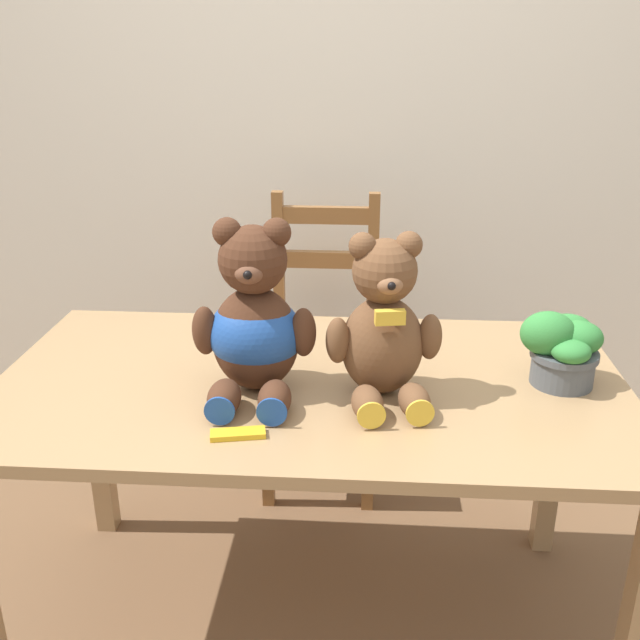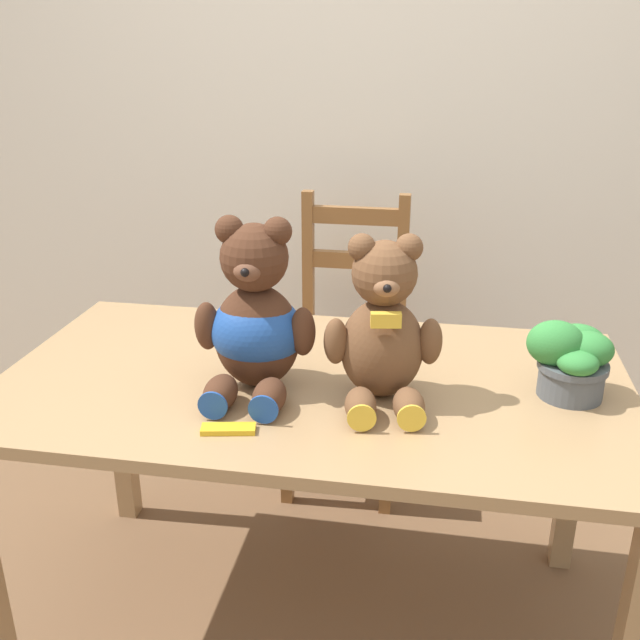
% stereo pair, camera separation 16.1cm
% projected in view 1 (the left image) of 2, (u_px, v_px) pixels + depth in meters
% --- Properties ---
extents(wall_back, '(8.00, 0.04, 2.60)m').
position_uv_depth(wall_back, '(336.00, 103.00, 2.68)').
color(wall_back, silver).
rests_on(wall_back, ground_plane).
extents(dining_table, '(1.52, 0.84, 0.76)m').
position_uv_depth(dining_table, '(310.00, 414.00, 1.77)').
color(dining_table, '#9E7A51').
rests_on(dining_table, ground_plane).
extents(wooden_chair_behind, '(0.38, 0.45, 1.02)m').
position_uv_depth(wooden_chair_behind, '(323.00, 348.00, 2.57)').
color(wooden_chair_behind, brown).
rests_on(wooden_chair_behind, ground_plane).
extents(teddy_bear_left, '(0.28, 0.29, 0.41)m').
position_uv_depth(teddy_bear_left, '(255.00, 325.00, 1.62)').
color(teddy_bear_left, '#472819').
rests_on(teddy_bear_left, dining_table).
extents(teddy_bear_right, '(0.27, 0.29, 0.38)m').
position_uv_depth(teddy_bear_right, '(384.00, 328.00, 1.60)').
color(teddy_bear_right, brown).
rests_on(teddy_bear_right, dining_table).
extents(potted_plant, '(0.19, 0.17, 0.18)m').
position_uv_depth(potted_plant, '(563.00, 347.00, 1.68)').
color(potted_plant, '#4C5156').
rests_on(potted_plant, dining_table).
extents(chocolate_bar, '(0.12, 0.06, 0.01)m').
position_uv_depth(chocolate_bar, '(238.00, 434.00, 1.48)').
color(chocolate_bar, gold).
rests_on(chocolate_bar, dining_table).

